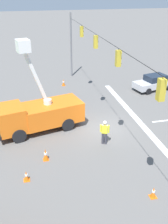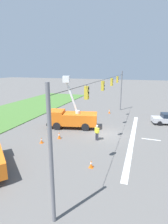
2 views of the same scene
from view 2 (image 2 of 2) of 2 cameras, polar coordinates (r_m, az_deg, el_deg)
The scene contains 10 objects.
ground_plane at distance 21.40m, azimuth 7.15°, elevation -7.14°, with size 200.00×200.00×0.00m, color #605E5B.
lane_markings at distance 21.06m, azimuth 19.60°, elevation -8.26°, with size 17.60×15.25×0.01m.
signal_gantry at distance 20.20m, azimuth 7.56°, elevation 5.06°, with size 26.20×0.33×7.20m.
utility_truck_bucket_lift at distance 23.09m, azimuth -3.98°, elevation -1.76°, with size 3.78×6.80×6.78m.
sedan_silver at distance 27.35m, azimuth 25.82°, elevation -1.98°, with size 2.67×4.58×1.56m.
road_worker at distance 19.24m, azimuth 4.26°, elevation -6.39°, with size 0.38×0.60×1.77m.
traffic_cone_foreground_left at distance 30.86m, azimuth 8.28°, elevation 0.27°, with size 0.36×0.36×0.76m.
traffic_cone_foreground_right at distance 19.28m, azimuth -13.72°, elevation -8.93°, with size 0.36×0.36×0.65m.
traffic_cone_mid_right at distance 14.56m, azimuth 2.36°, elevation -16.57°, with size 0.36×0.36×0.66m.
traffic_cone_near_bucket at distance 20.00m, azimuth -8.10°, elevation -7.51°, with size 0.36×0.36×0.81m.
Camera 2 is at (-19.55, -3.89, 7.79)m, focal length 28.00 mm.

